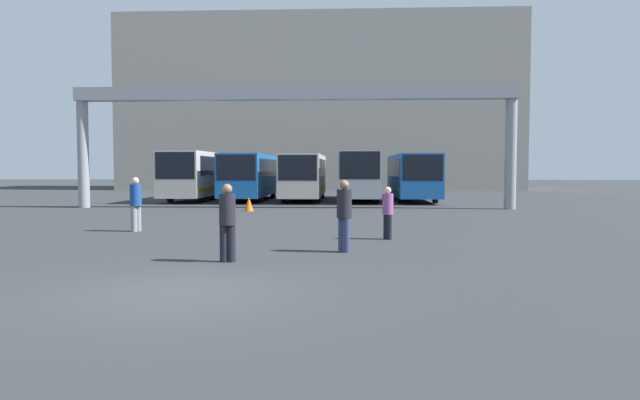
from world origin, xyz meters
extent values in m
plane|color=#2D3033|center=(0.00, 0.00, 0.00)|extent=(200.00, 200.00, 0.00)
cube|color=gray|center=(0.00, 51.28, 8.63)|extent=(40.01, 12.00, 17.25)
cylinder|color=gray|center=(-11.44, 20.80, 2.88)|extent=(0.60, 0.60, 5.77)
cylinder|color=gray|center=(11.44, 20.80, 2.88)|extent=(0.60, 0.60, 5.77)
cube|color=gray|center=(0.00, 20.80, 6.12)|extent=(23.48, 0.80, 0.70)
cube|color=beige|center=(-7.23, 29.42, 1.78)|extent=(2.56, 11.86, 2.85)
cube|color=black|center=(-7.23, 23.52, 2.30)|extent=(2.35, 0.06, 1.60)
cube|color=black|center=(-7.23, 29.42, 2.30)|extent=(2.59, 10.08, 1.20)
cube|color=orange|center=(-7.23, 29.42, 0.86)|extent=(2.59, 11.26, 0.24)
cylinder|color=black|center=(-8.35, 26.10, 0.53)|extent=(0.28, 1.05, 1.05)
cylinder|color=black|center=(-6.11, 26.10, 0.53)|extent=(0.28, 1.05, 1.05)
cylinder|color=black|center=(-8.35, 32.74, 0.53)|extent=(0.28, 1.05, 1.05)
cylinder|color=black|center=(-6.11, 32.74, 0.53)|extent=(0.28, 1.05, 1.05)
cube|color=#1959A5|center=(-3.62, 28.72, 1.70)|extent=(2.53, 10.46, 2.69)
cube|color=black|center=(-3.62, 23.52, 2.19)|extent=(2.33, 0.06, 1.51)
cube|color=black|center=(-3.62, 28.72, 2.19)|extent=(2.56, 8.89, 1.13)
cube|color=#1966B2|center=(-3.62, 28.72, 0.83)|extent=(2.56, 9.94, 0.24)
cylinder|color=black|center=(-4.72, 25.80, 0.50)|extent=(0.28, 1.00, 1.00)
cylinder|color=black|center=(-2.51, 25.80, 0.50)|extent=(0.28, 1.00, 1.00)
cylinder|color=black|center=(-4.72, 31.65, 0.50)|extent=(0.28, 1.00, 1.00)
cylinder|color=black|center=(-2.51, 31.65, 0.50)|extent=(0.28, 1.00, 1.00)
cube|color=beige|center=(0.00, 28.71, 1.69)|extent=(2.47, 10.44, 2.67)
cube|color=black|center=(0.00, 23.52, 2.18)|extent=(2.27, 0.06, 1.50)
cube|color=black|center=(0.00, 28.71, 2.18)|extent=(2.50, 8.87, 1.12)
cube|color=orange|center=(0.00, 28.71, 0.83)|extent=(2.50, 9.91, 0.24)
cylinder|color=black|center=(-1.07, 25.79, 0.46)|extent=(0.28, 0.93, 0.93)
cylinder|color=black|center=(1.07, 25.79, 0.46)|extent=(0.28, 0.93, 0.93)
cylinder|color=black|center=(-1.07, 31.63, 0.46)|extent=(0.28, 0.93, 0.93)
cylinder|color=black|center=(1.07, 31.63, 0.46)|extent=(0.28, 0.93, 0.93)
cube|color=#999EA5|center=(3.62, 28.60, 1.79)|extent=(2.55, 10.20, 2.87)
cube|color=black|center=(3.62, 23.52, 2.32)|extent=(2.35, 0.06, 1.61)
cube|color=black|center=(3.62, 28.60, 2.32)|extent=(2.58, 8.67, 1.21)
cube|color=black|center=(3.62, 28.60, 0.87)|extent=(2.58, 9.69, 0.24)
cylinder|color=black|center=(2.50, 25.74, 0.50)|extent=(0.28, 1.00, 1.00)
cylinder|color=black|center=(4.73, 25.74, 0.50)|extent=(0.28, 1.00, 1.00)
cylinder|color=black|center=(2.50, 31.45, 0.50)|extent=(0.28, 1.00, 1.00)
cylinder|color=black|center=(4.73, 31.45, 0.50)|extent=(0.28, 1.00, 1.00)
cube|color=#1959A5|center=(7.23, 29.01, 1.69)|extent=(2.52, 11.03, 2.68)
cube|color=black|center=(7.23, 23.52, 2.18)|extent=(2.32, 0.06, 1.50)
cube|color=black|center=(7.23, 29.01, 2.18)|extent=(2.55, 9.38, 1.12)
cube|color=#268C4C|center=(7.23, 29.01, 0.83)|extent=(2.55, 10.48, 0.24)
cylinder|color=black|center=(6.13, 25.92, 0.46)|extent=(0.28, 0.92, 0.92)
cylinder|color=black|center=(8.33, 25.92, 0.46)|extent=(0.28, 0.92, 0.92)
cylinder|color=black|center=(6.13, 32.10, 0.46)|extent=(0.28, 0.92, 0.92)
cylinder|color=black|center=(8.33, 32.10, 0.46)|extent=(0.28, 0.92, 0.92)
cylinder|color=gray|center=(-4.20, 9.44, 0.44)|extent=(0.20, 0.20, 0.87)
cylinder|color=gray|center=(-4.29, 9.29, 0.44)|extent=(0.20, 0.20, 0.87)
cylinder|color=navy|center=(-4.24, 9.36, 1.24)|extent=(0.38, 0.38, 0.73)
sphere|color=beige|center=(-4.24, 9.36, 1.72)|extent=(0.24, 0.24, 0.24)
cylinder|color=black|center=(4.09, 7.68, 0.38)|extent=(0.17, 0.17, 0.75)
cylinder|color=black|center=(4.16, 7.55, 0.38)|extent=(0.17, 0.17, 0.75)
cylinder|color=#8C4C8C|center=(4.13, 7.62, 1.07)|extent=(0.33, 0.33, 0.63)
sphere|color=beige|center=(4.13, 7.62, 1.48)|extent=(0.20, 0.20, 0.20)
cylinder|color=black|center=(0.27, 3.27, 0.42)|extent=(0.19, 0.19, 0.85)
cylinder|color=black|center=(0.10, 3.25, 0.42)|extent=(0.19, 0.19, 0.85)
cylinder|color=black|center=(0.19, 3.26, 1.20)|extent=(0.37, 0.37, 0.71)
sphere|color=#8C6647|center=(0.19, 3.26, 1.67)|extent=(0.23, 0.23, 0.23)
cylinder|color=navy|center=(2.78, 4.99, 0.44)|extent=(0.20, 0.20, 0.87)
cylinder|color=navy|center=(2.89, 4.85, 0.44)|extent=(0.20, 0.20, 0.87)
cylinder|color=black|center=(2.83, 4.92, 1.24)|extent=(0.38, 0.38, 0.73)
sphere|color=#8C6647|center=(2.83, 4.92, 1.72)|extent=(0.24, 0.24, 0.24)
cone|color=orange|center=(-2.01, 18.66, 0.35)|extent=(0.46, 0.46, 0.70)
camera|label=1|loc=(2.92, -9.54, 2.13)|focal=32.00mm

